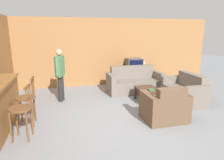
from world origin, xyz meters
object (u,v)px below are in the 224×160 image
(tv, at_px, (134,65))
(table_lamp, at_px, (142,61))
(bar_chair_mid, at_px, (26,100))
(loveseat_right, at_px, (185,92))
(coffee_table, at_px, (148,91))
(book_on_table, at_px, (151,90))
(bar_chair_near, at_px, (21,111))
(couch_far, at_px, (134,83))
(person_by_window, at_px, (60,72))
(armchair_near, at_px, (165,108))
(tv_unit, at_px, (134,78))

(tv, relative_size, table_lamp, 1.18)
(bar_chair_mid, bearing_deg, loveseat_right, 5.95)
(coffee_table, relative_size, book_on_table, 5.19)
(bar_chair_near, height_order, table_lamp, bar_chair_near)
(couch_far, xyz_separation_m, table_lamp, (0.71, 0.99, 0.62))
(loveseat_right, bearing_deg, person_by_window, 164.14)
(couch_far, bearing_deg, armchair_near, -92.96)
(armchair_near, xyz_separation_m, book_on_table, (0.15, 1.10, 0.12))
(couch_far, bearing_deg, book_on_table, -88.99)
(couch_far, bearing_deg, loveseat_right, -50.99)
(coffee_table, distance_m, tv_unit, 2.17)
(book_on_table, bearing_deg, tv_unit, 81.70)
(coffee_table, bearing_deg, loveseat_right, -11.36)
(tv_unit, relative_size, tv, 1.58)
(couch_far, relative_size, tv_unit, 1.94)
(loveseat_right, xyz_separation_m, book_on_table, (-1.08, 0.06, 0.12))
(bar_chair_mid, bearing_deg, tv, 37.76)
(couch_far, relative_size, coffee_table, 2.10)
(person_by_window, bearing_deg, bar_chair_mid, -117.05)
(bar_chair_near, height_order, person_by_window, person_by_window)
(loveseat_right, distance_m, tv_unit, 2.48)
(bar_chair_near, bearing_deg, coffee_table, 22.09)
(bar_chair_near, distance_m, coffee_table, 3.56)
(couch_far, distance_m, tv_unit, 1.06)
(book_on_table, bearing_deg, coffee_table, 92.52)
(coffee_table, distance_m, person_by_window, 2.71)
(couch_far, xyz_separation_m, book_on_table, (0.02, -1.31, 0.12))
(bar_chair_mid, bearing_deg, couch_far, 29.10)
(bar_chair_near, height_order, armchair_near, bar_chair_near)
(bar_chair_mid, xyz_separation_m, person_by_window, (0.76, 1.49, 0.32))
(couch_far, bearing_deg, coffee_table, -89.20)
(loveseat_right, bearing_deg, couch_far, 129.01)
(bar_chair_near, bearing_deg, tv_unit, 43.74)
(tv_unit, bearing_deg, table_lamp, -0.00)
(tv_unit, relative_size, table_lamp, 1.85)
(bar_chair_near, xyz_separation_m, tv_unit, (3.63, 3.48, -0.31))
(armchair_near, bearing_deg, book_on_table, 82.38)
(bar_chair_near, relative_size, book_on_table, 6.35)
(bar_chair_mid, height_order, armchair_near, bar_chair_mid)
(bar_chair_near, height_order, tv_unit, bar_chair_near)
(tv_unit, bearing_deg, tv, -90.00)
(armchair_near, height_order, person_by_window, person_by_window)
(loveseat_right, xyz_separation_m, coffee_table, (-1.09, 0.22, 0.04))
(loveseat_right, xyz_separation_m, tv_unit, (-0.75, 2.36, -0.04))
(bar_chair_mid, relative_size, book_on_table, 6.35)
(bar_chair_mid, relative_size, tv, 1.78)
(coffee_table, height_order, tv, tv)
(bar_chair_mid, xyz_separation_m, book_on_table, (3.30, 0.52, -0.14))
(bar_chair_near, height_order, bar_chair_mid, same)
(couch_far, bearing_deg, bar_chair_mid, -150.90)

